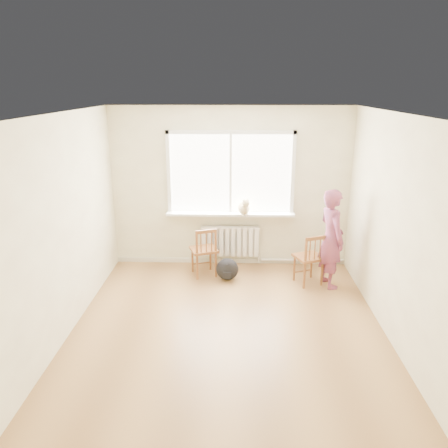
# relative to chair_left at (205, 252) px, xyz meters

# --- Properties ---
(floor) EXTENTS (4.50, 4.50, 0.00)m
(floor) POSITION_rel_chair_left_xyz_m (0.41, -1.68, -0.42)
(floor) COLOR #A27442
(floor) RESTS_ON ground
(ceiling) EXTENTS (4.50, 4.50, 0.00)m
(ceiling) POSITION_rel_chair_left_xyz_m (0.41, -1.68, 2.28)
(ceiling) COLOR white
(ceiling) RESTS_ON back_wall
(back_wall) EXTENTS (4.00, 0.01, 2.70)m
(back_wall) POSITION_rel_chair_left_xyz_m (0.41, 0.57, 0.93)
(back_wall) COLOR #F1EBC1
(back_wall) RESTS_ON ground
(window) EXTENTS (2.12, 0.05, 1.42)m
(window) POSITION_rel_chair_left_xyz_m (0.41, 0.54, 1.24)
(window) COLOR white
(window) RESTS_ON back_wall
(windowsill) EXTENTS (2.15, 0.22, 0.04)m
(windowsill) POSITION_rel_chair_left_xyz_m (0.41, 0.46, 0.51)
(windowsill) COLOR white
(windowsill) RESTS_ON back_wall
(radiator) EXTENTS (1.00, 0.12, 0.55)m
(radiator) POSITION_rel_chair_left_xyz_m (0.41, 0.48, 0.02)
(radiator) COLOR white
(radiator) RESTS_ON back_wall
(heating_pipe) EXTENTS (1.40, 0.04, 0.04)m
(heating_pipe) POSITION_rel_chair_left_xyz_m (1.66, 0.51, -0.34)
(heating_pipe) COLOR silver
(heating_pipe) RESTS_ON back_wall
(baseboard) EXTENTS (4.00, 0.03, 0.08)m
(baseboard) POSITION_rel_chair_left_xyz_m (0.41, 0.55, -0.38)
(baseboard) COLOR beige
(baseboard) RESTS_ON ground
(chair_left) EXTENTS (0.52, 0.51, 0.83)m
(chair_left) POSITION_rel_chair_left_xyz_m (0.00, 0.00, 0.00)
(chair_left) COLOR brown
(chair_left) RESTS_ON floor
(chair_right) EXTENTS (0.53, 0.52, 0.83)m
(chair_right) POSITION_rel_chair_left_xyz_m (1.67, -0.28, 0.00)
(chair_right) COLOR brown
(chair_right) RESTS_ON floor
(person) EXTENTS (0.51, 0.64, 1.54)m
(person) POSITION_rel_chair_left_xyz_m (1.96, -0.30, 0.35)
(person) COLOR #AE3A53
(person) RESTS_ON floor
(cat) EXTENTS (0.26, 0.46, 0.31)m
(cat) POSITION_rel_chair_left_xyz_m (0.64, 0.37, 0.66)
(cat) COLOR beige
(cat) RESTS_ON windowsill
(backpack) EXTENTS (0.40, 0.32, 0.36)m
(backpack) POSITION_rel_chair_left_xyz_m (0.37, -0.15, -0.24)
(backpack) COLOR black
(backpack) RESTS_ON floor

